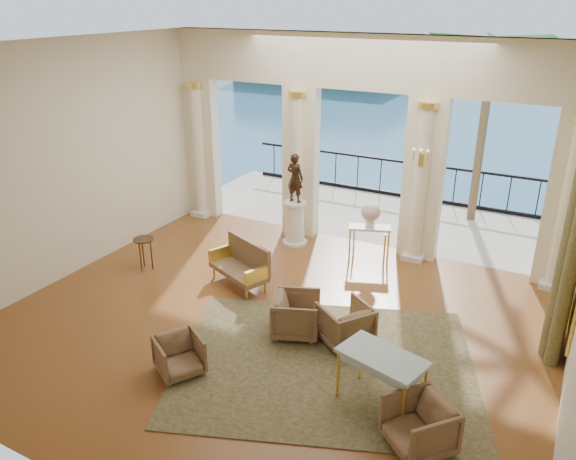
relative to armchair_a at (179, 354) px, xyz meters
The scene contains 21 objects.
floor 1.89m from the armchair_a, 73.07° to the left, with size 9.00×9.00×0.00m, color #4D290D.
room_walls 2.69m from the armchair_a, 50.68° to the left, with size 9.00×9.00×9.00m.
arcade 6.06m from the armchair_a, 84.48° to the left, with size 9.00×0.56×4.50m.
terrace 7.61m from the armchair_a, 85.91° to the left, with size 10.00×3.60×0.10m, color #A59E8B.
balustrade 9.19m from the armchair_a, 86.62° to the left, with size 9.00×0.06×1.03m.
palm_tree 9.53m from the armchair_a, 73.13° to the left, with size 2.00×2.00×4.50m.
headland 77.66m from the armchair_a, 112.31° to the left, with size 22.00×18.00×6.00m, color black.
sea 62.10m from the armchair_a, 89.50° to the left, with size 160.00×160.00×0.00m, color #1D5D91.
wall_sconce 5.94m from the armchair_a, 69.83° to the left, with size 0.30×0.11×0.33m.
rug 2.20m from the armchair_a, 33.35° to the left, with size 4.43×3.45×0.02m, color #303719.
armchair_a is the anchor object (origin of this frame).
armchair_b 3.54m from the armchair_a, ahead, with size 0.72×0.67×0.74m, color #422F1B.
armchair_c 2.63m from the armchair_a, 45.27° to the left, with size 0.73×0.69×0.76m, color #422F1B.
armchair_d 2.02m from the armchair_a, 59.02° to the left, with size 0.75×0.70×0.77m, color #422F1B.
settee 2.87m from the armchair_a, 103.39° to the left, with size 1.42×1.03×0.87m.
game_table 2.96m from the armchair_a, 14.34° to the left, with size 1.27×0.90×0.79m.
pedestal 5.01m from the armchair_a, 97.56° to the left, with size 0.55×0.55×1.01m.
statue 5.15m from the armchair_a, 97.56° to the left, with size 0.39×0.26×1.08m, color black.
console_table 4.97m from the armchair_a, 76.70° to the left, with size 0.91×0.61×0.81m.
urn 5.02m from the armchair_a, 76.70° to the left, with size 0.39×0.39×0.52m.
side_table 3.67m from the armchair_a, 138.94° to the left, with size 0.41×0.41×0.67m.
Camera 1 is at (4.10, -7.10, 5.18)m, focal length 35.00 mm.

